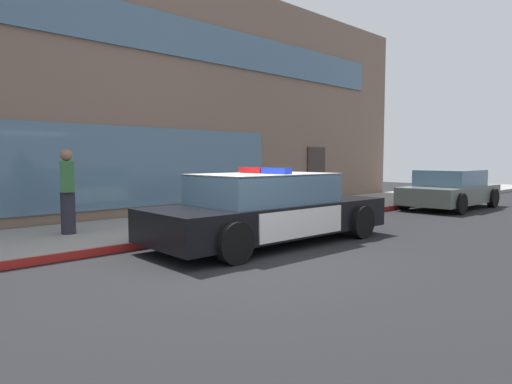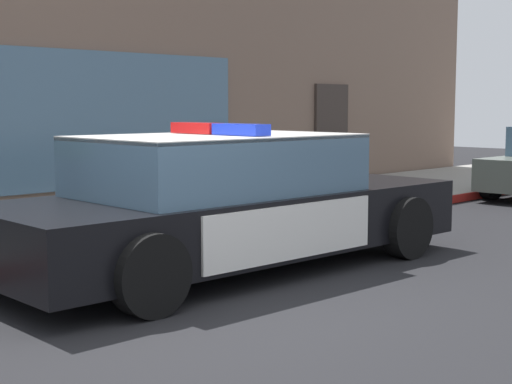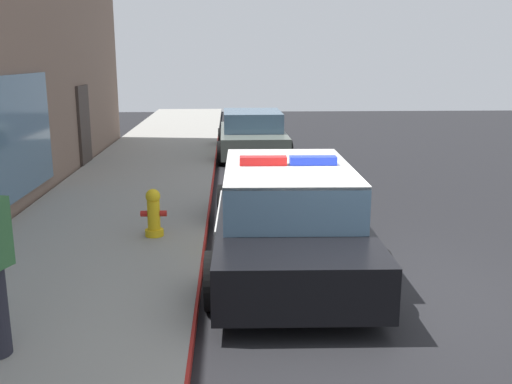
% 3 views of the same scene
% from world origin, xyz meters
% --- Properties ---
extents(ground, '(48.00, 48.00, 0.00)m').
position_xyz_m(ground, '(0.00, 0.00, 0.00)').
color(ground, black).
extents(sidewalk, '(48.00, 3.25, 0.15)m').
position_xyz_m(sidewalk, '(0.00, 3.67, 0.07)').
color(sidewalk, gray).
rests_on(sidewalk, ground).
extents(curb_red_paint, '(28.80, 0.04, 0.14)m').
position_xyz_m(curb_red_paint, '(0.00, 2.03, 0.08)').
color(curb_red_paint, maroon).
rests_on(curb_red_paint, ground).
extents(storefront_building, '(24.25, 10.93, 7.01)m').
position_xyz_m(storefront_building, '(1.20, 10.76, 3.50)').
color(storefront_building, '#7A6051').
rests_on(storefront_building, ground).
extents(police_cruiser, '(5.24, 2.17, 1.49)m').
position_xyz_m(police_cruiser, '(1.51, 0.86, 0.68)').
color(police_cruiser, black).
rests_on(police_cruiser, ground).
extents(fire_hydrant, '(0.34, 0.39, 0.73)m').
position_xyz_m(fire_hydrant, '(2.20, 2.80, 0.50)').
color(fire_hydrant, gold).
rests_on(fire_hydrant, sidewalk).
extents(car_down_street, '(4.23, 2.02, 1.29)m').
position_xyz_m(car_down_street, '(10.21, 0.99, 0.63)').
color(car_down_street, '#596056').
rests_on(car_down_street, ground).
extents(pedestrian_on_sidewalk, '(0.37, 0.46, 1.71)m').
position_xyz_m(pedestrian_on_sidewalk, '(-1.31, 3.79, 1.01)').
color(pedestrian_on_sidewalk, '#23232D').
rests_on(pedestrian_on_sidewalk, sidewalk).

